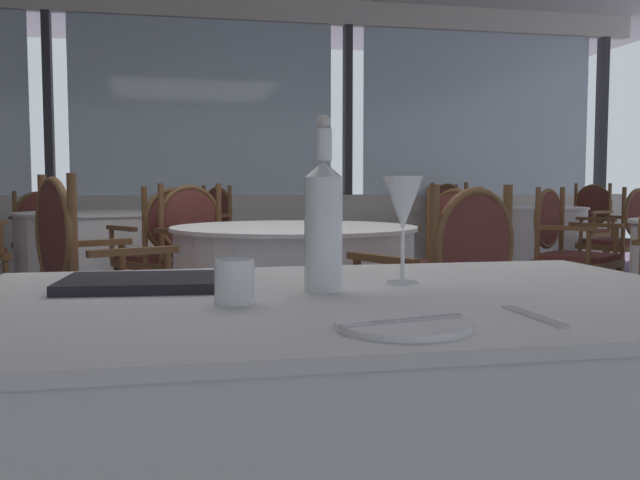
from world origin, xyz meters
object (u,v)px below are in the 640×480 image
object	(u,v)px
dining_chair_3_3	(623,233)
water_tumbler	(234,281)
dining_chair_1_1	(43,233)
wine_glass	(403,206)
dining_chair_3_2	(457,227)
dining_chair_0_3	(439,253)
dining_chair_3_0	(586,222)
dining_chair_1_3	(164,245)
dining_chair_3_1	(451,221)
dining_chair_0_1	(85,275)
dining_chair_2_2	(566,245)
dining_chair_0_0	(199,248)
dining_chair_0_2	(449,289)
water_bottle	(323,221)
menu_book	(151,282)
side_plate	(404,325)
dining_chair_1_0	(206,230)

from	to	relation	value
dining_chair_3_3	water_tumbler	bearing A→B (deg)	113.65
water_tumbler	dining_chair_1_1	bearing A→B (deg)	103.12
wine_glass	dining_chair_3_2	distance (m)	4.95
dining_chair_0_3	dining_chair_3_3	world-z (taller)	dining_chair_0_3
dining_chair_3_0	dining_chair_1_3	bearing A→B (deg)	-1.44
wine_glass	dining_chair_3_1	world-z (taller)	dining_chair_3_1
dining_chair_0_1	dining_chair_2_2	bearing A→B (deg)	-1.59
dining_chair_0_0	wine_glass	bearing A→B (deg)	-19.08
dining_chair_1_3	water_tumbler	bearing A→B (deg)	151.49
dining_chair_0_0	dining_chair_0_3	distance (m)	1.48
dining_chair_0_1	dining_chair_0_2	distance (m)	1.48
water_bottle	dining_chair_0_3	distance (m)	2.90
dining_chair_0_1	dining_chair_0_3	world-z (taller)	dining_chair_0_1
menu_book	dining_chair_2_2	bearing A→B (deg)	52.06
water_tumbler	dining_chair_3_3	distance (m)	5.61
wine_glass	dining_chair_3_1	bearing A→B (deg)	66.88
dining_chair_3_1	dining_chair_3_3	xyz separation A→B (m)	(0.85, -1.82, -0.02)
side_plate	water_tumbler	distance (m)	0.33
dining_chair_1_0	dining_chair_3_2	distance (m)	2.24
dining_chair_1_0	dining_chair_3_3	distance (m)	3.64
menu_book	dining_chair_1_3	xyz separation A→B (m)	(-0.04, 3.41, -0.21)
menu_book	dining_chair_3_2	world-z (taller)	dining_chair_3_2
wine_glass	dining_chair_1_1	xyz separation A→B (m)	(-1.61, 5.22, -0.37)
dining_chair_0_0	dining_chair_0_1	size ratio (longest dim) A/B	0.97
dining_chair_0_2	water_tumbler	bearing A→B (deg)	120.04
menu_book	water_bottle	bearing A→B (deg)	-14.66
water_bottle	dining_chair_0_3	xyz separation A→B (m)	(1.25, 2.60, -0.33)
water_tumbler	dining_chair_1_0	distance (m)	5.06
dining_chair_0_1	dining_chair_3_1	world-z (taller)	dining_chair_0_1
dining_chair_0_2	dining_chair_3_0	distance (m)	5.33
dining_chair_0_3	dining_chair_3_0	world-z (taller)	dining_chair_3_0
dining_chair_1_1	dining_chair_3_0	distance (m)	5.45
dining_chair_0_3	dining_chair_3_3	distance (m)	2.72
side_plate	dining_chair_1_3	world-z (taller)	dining_chair_1_3
dining_chair_0_0	dining_chair_0_3	size ratio (longest dim) A/B	1.02
dining_chair_3_2	dining_chair_3_1	bearing A→B (deg)	45.03
wine_glass	dining_chair_2_2	bearing A→B (deg)	53.91
dining_chair_0_1	dining_chair_0_0	bearing A→B (deg)	44.92
dining_chair_0_1	dining_chair_1_0	size ratio (longest dim) A/B	1.04
water_tumbler	dining_chair_1_3	world-z (taller)	dining_chair_1_3
dining_chair_3_0	wine_glass	bearing A→B (deg)	29.44
menu_book	dining_chair_0_2	bearing A→B (deg)	50.25
dining_chair_1_3	dining_chair_3_2	size ratio (longest dim) A/B	0.96
dining_chair_0_3	dining_chair_1_0	xyz separation A→B (m)	(-1.27, 2.35, 0.01)
dining_chair_1_0	dining_chair_2_2	bearing A→B (deg)	108.66
dining_chair_0_0	dining_chair_3_2	xyz separation A→B (m)	(2.33, 1.47, 0.02)
dining_chair_3_0	dining_chair_3_3	xyz separation A→B (m)	(-0.49, -1.33, -0.02)
dining_chair_1_3	dining_chair_1_0	bearing A→B (deg)	-44.91
dining_chair_0_0	dining_chair_3_1	size ratio (longest dim) A/B	0.99
dining_chair_1_0	dining_chair_3_0	xyz separation A→B (m)	(4.03, 0.48, 0.00)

